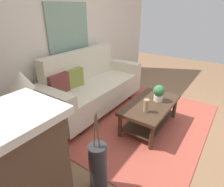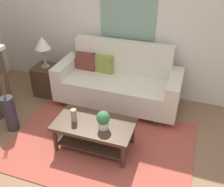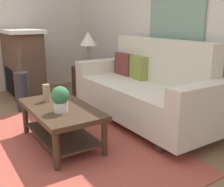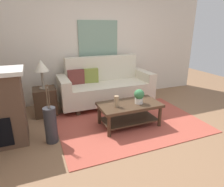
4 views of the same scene
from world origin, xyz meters
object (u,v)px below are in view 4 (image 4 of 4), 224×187
coffee_table (129,109)px  tabletop_vase (116,101)px  framed_painting (98,39)px  throw_pillow_olive (90,76)px  throw_pillow_maroon (76,77)px  side_table (45,101)px  floor_vase (51,125)px  potted_plant_tabletop (139,96)px  table_lamp (41,67)px  couch (106,86)px

coffee_table → tabletop_vase: tabletop_vase is taller
framed_painting → throw_pillow_olive: bearing=-133.6°
throw_pillow_maroon → side_table: 0.84m
floor_vase → throw_pillow_maroon: bearing=62.3°
potted_plant_tabletop → coffee_table: bearing=160.7°
throw_pillow_maroon → throw_pillow_olive: size_ratio=1.00×
tabletop_vase → table_lamp: table_lamp is taller
coffee_table → table_lamp: 1.87m
potted_plant_tabletop → floor_vase: (-1.53, 0.02, -0.28)m
couch → potted_plant_tabletop: size_ratio=8.04×
side_table → potted_plant_tabletop: bearing=-36.5°
throw_pillow_olive → potted_plant_tabletop: bearing=-69.7°
framed_painting → side_table: bearing=-157.4°
couch → tabletop_vase: couch is taller
couch → framed_painting: size_ratio=2.22×
potted_plant_tabletop → floor_vase: bearing=179.4°
framed_painting → table_lamp: bearing=-157.4°
framed_painting → floor_vase: bearing=-128.8°
throw_pillow_maroon → potted_plant_tabletop: 1.59m
potted_plant_tabletop → side_table: size_ratio=0.47×
couch → table_lamp: size_ratio=3.70×
throw_pillow_olive → tabletop_vase: bearing=-87.0°
potted_plant_tabletop → side_table: bearing=143.5°
throw_pillow_maroon → table_lamp: size_ratio=0.63×
coffee_table → floor_vase: size_ratio=1.90×
table_lamp → floor_vase: size_ratio=0.99×
potted_plant_tabletop → table_lamp: 1.95m
couch → throw_pillow_maroon: couch is taller
throw_pillow_olive → potted_plant_tabletop: (0.50, -1.35, -0.11)m
tabletop_vase → potted_plant_tabletop: bearing=-1.1°
throw_pillow_olive → floor_vase: throw_pillow_olive is taller
throw_pillow_maroon → framed_painting: size_ratio=0.38×
throw_pillow_maroon → table_lamp: (-0.70, -0.22, 0.31)m
throw_pillow_maroon → framed_painting: bearing=27.7°
couch → coffee_table: 1.18m
framed_painting → potted_plant_tabletop: bearing=-84.0°
throw_pillow_olive → framed_painting: framed_painting is taller
couch → floor_vase: (-1.35, -1.21, -0.14)m
side_table → framed_painting: 1.88m
tabletop_vase → table_lamp: 1.64m
throw_pillow_olive → side_table: size_ratio=0.64×
table_lamp → throw_pillow_maroon: bearing=17.6°
floor_vase → throw_pillow_olive: bearing=52.5°
throw_pillow_maroon → tabletop_vase: size_ratio=1.87×
potted_plant_tabletop → side_table: (-1.53, 1.13, -0.29)m
throw_pillow_olive → tabletop_vase: throw_pillow_olive is taller
couch → throw_pillow_olive: couch is taller
table_lamp → couch: bearing=4.1°
throw_pillow_maroon → coffee_table: size_ratio=0.33×
side_table → table_lamp: 0.71m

